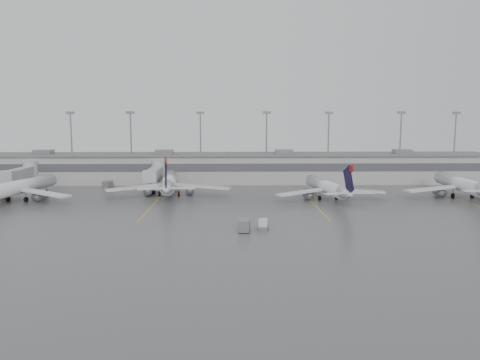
{
  "coord_description": "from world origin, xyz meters",
  "views": [
    {
      "loc": [
        -0.64,
        -78.63,
        18.71
      ],
      "look_at": [
        1.42,
        24.0,
        5.0
      ],
      "focal_mm": 35.0,
      "sensor_mm": 36.0,
      "label": 1
    }
  ],
  "objects_px": {
    "jet_mid_left": "(169,182)",
    "jet_far_right": "(462,184)",
    "baggage_tug": "(263,226)",
    "jet_far_left": "(18,187)",
    "jet_mid_right": "(328,187)"
  },
  "relations": [
    {
      "from": "jet_mid_left",
      "to": "jet_far_right",
      "type": "distance_m",
      "value": 69.27
    },
    {
      "from": "jet_mid_right",
      "to": "jet_far_right",
      "type": "xyz_separation_m",
      "value": [
        32.03,
        1.66,
        0.31
      ]
    },
    {
      "from": "jet_far_left",
      "to": "jet_far_right",
      "type": "xyz_separation_m",
      "value": [
        102.12,
        2.64,
        -0.01
      ]
    },
    {
      "from": "jet_mid_left",
      "to": "baggage_tug",
      "type": "distance_m",
      "value": 40.28
    },
    {
      "from": "jet_far_left",
      "to": "jet_mid_right",
      "type": "height_order",
      "value": "jet_far_left"
    },
    {
      "from": "jet_mid_right",
      "to": "jet_far_right",
      "type": "relative_size",
      "value": 0.9
    },
    {
      "from": "jet_far_right",
      "to": "baggage_tug",
      "type": "relative_size",
      "value": 11.17
    },
    {
      "from": "jet_mid_left",
      "to": "baggage_tug",
      "type": "height_order",
      "value": "jet_mid_left"
    },
    {
      "from": "jet_far_right",
      "to": "baggage_tug",
      "type": "height_order",
      "value": "jet_far_right"
    },
    {
      "from": "jet_mid_left",
      "to": "baggage_tug",
      "type": "relative_size",
      "value": 11.53
    },
    {
      "from": "jet_mid_left",
      "to": "baggage_tug",
      "type": "xyz_separation_m",
      "value": [
        20.28,
        -34.7,
        -2.65
      ]
    },
    {
      "from": "jet_mid_left",
      "to": "jet_far_right",
      "type": "relative_size",
      "value": 1.03
    },
    {
      "from": "baggage_tug",
      "to": "jet_mid_right",
      "type": "bearing_deg",
      "value": 65.49
    },
    {
      "from": "jet_far_left",
      "to": "jet_mid_left",
      "type": "distance_m",
      "value": 33.67
    },
    {
      "from": "jet_mid_left",
      "to": "jet_mid_right",
      "type": "bearing_deg",
      "value": -14.16
    }
  ]
}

